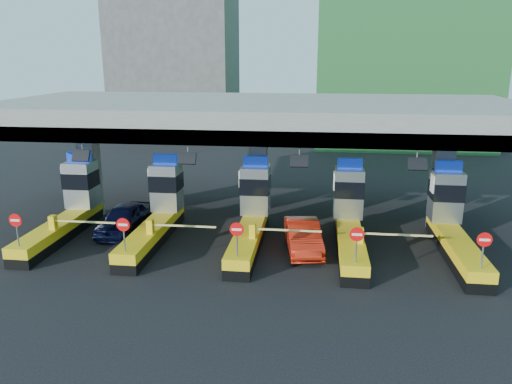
# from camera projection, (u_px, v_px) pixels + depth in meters

# --- Properties ---
(ground) EXTENTS (120.00, 120.00, 0.00)m
(ground) POSITION_uv_depth(u_px,v_px,m) (251.00, 241.00, 26.05)
(ground) COLOR black
(ground) RESTS_ON ground
(toll_canopy) EXTENTS (28.00, 12.09, 7.00)m
(toll_canopy) POSITION_uv_depth(u_px,v_px,m) (258.00, 117.00, 27.20)
(toll_canopy) COLOR slate
(toll_canopy) RESTS_ON ground
(toll_lane_far_left) EXTENTS (4.43, 8.00, 4.16)m
(toll_lane_far_left) POSITION_uv_depth(u_px,v_px,m) (70.00, 207.00, 27.14)
(toll_lane_far_left) COLOR black
(toll_lane_far_left) RESTS_ON ground
(toll_lane_left) EXTENTS (4.43, 8.00, 4.16)m
(toll_lane_left) POSITION_uv_depth(u_px,v_px,m) (159.00, 210.00, 26.55)
(toll_lane_left) COLOR black
(toll_lane_left) RESTS_ON ground
(toll_lane_center) EXTENTS (4.43, 8.00, 4.16)m
(toll_lane_center) POSITION_uv_depth(u_px,v_px,m) (252.00, 214.00, 25.95)
(toll_lane_center) COLOR black
(toll_lane_center) RESTS_ON ground
(toll_lane_right) EXTENTS (4.43, 8.00, 4.16)m
(toll_lane_right) POSITION_uv_depth(u_px,v_px,m) (349.00, 217.00, 25.36)
(toll_lane_right) COLOR black
(toll_lane_right) RESTS_ON ground
(toll_lane_far_right) EXTENTS (4.43, 8.00, 4.16)m
(toll_lane_far_right) POSITION_uv_depth(u_px,v_px,m) (451.00, 221.00, 24.76)
(toll_lane_far_right) COLOR black
(toll_lane_far_right) RESTS_ON ground
(bg_building_scaffold) EXTENTS (18.00, 12.00, 28.00)m
(bg_building_scaffold) POSITION_uv_depth(u_px,v_px,m) (407.00, 10.00, 51.62)
(bg_building_scaffold) COLOR #1E5926
(bg_building_scaffold) RESTS_ON ground
(bg_building_concrete) EXTENTS (14.00, 10.00, 18.00)m
(bg_building_concrete) POSITION_uv_depth(u_px,v_px,m) (175.00, 60.00, 59.85)
(bg_building_concrete) COLOR #4C4C49
(bg_building_concrete) RESTS_ON ground
(van) EXTENTS (2.07, 4.66, 1.56)m
(van) POSITION_uv_depth(u_px,v_px,m) (124.00, 218.00, 27.17)
(van) COLOR black
(van) RESTS_ON ground
(red_car) EXTENTS (2.21, 4.70, 1.49)m
(red_car) POSITION_uv_depth(u_px,v_px,m) (303.00, 236.00, 24.56)
(red_car) COLOR #B8200E
(red_car) RESTS_ON ground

